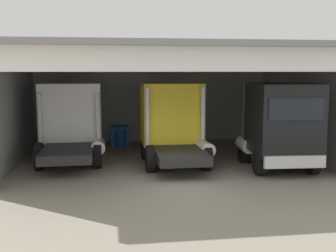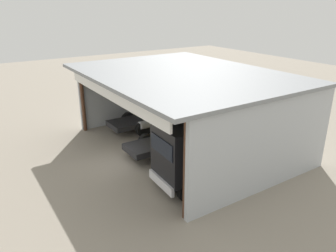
# 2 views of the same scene
# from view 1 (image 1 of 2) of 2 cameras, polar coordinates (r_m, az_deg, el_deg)

# --- Properties ---
(ground_plane) EXTENTS (80.00, 80.00, 0.00)m
(ground_plane) POSITION_cam_1_polar(r_m,az_deg,el_deg) (14.19, 1.90, -8.26)
(ground_plane) COLOR gray
(ground_plane) RESTS_ON ground
(workshop_shed) EXTENTS (13.41, 10.33, 4.83)m
(workshop_shed) POSITION_cam_1_polar(r_m,az_deg,el_deg) (19.03, -0.92, 6.12)
(workshop_shed) COLOR #ADB2B7
(workshop_shed) RESTS_ON ground
(truck_white_center_right_bay) EXTENTS (2.76, 5.21, 3.33)m
(truck_white_center_right_bay) POSITION_cam_1_polar(r_m,az_deg,el_deg) (18.45, -13.04, 0.75)
(truck_white_center_right_bay) COLOR white
(truck_white_center_right_bay) RESTS_ON ground
(truck_yellow_center_bay) EXTENTS (2.67, 4.83, 3.34)m
(truck_yellow_center_bay) POSITION_cam_1_polar(r_m,az_deg,el_deg) (17.55, 0.69, 0.57)
(truck_yellow_center_bay) COLOR yellow
(truck_yellow_center_bay) RESTS_ON ground
(truck_black_yard_outside) EXTENTS (2.58, 4.73, 3.39)m
(truck_black_yard_outside) POSITION_cam_1_polar(r_m,az_deg,el_deg) (16.71, 15.04, 0.22)
(truck_black_yard_outside) COLOR black
(truck_black_yard_outside) RESTS_ON ground
(oil_drum) EXTENTS (0.58, 0.58, 0.86)m
(oil_drum) POSITION_cam_1_polar(r_m,az_deg,el_deg) (21.63, -6.50, -1.62)
(oil_drum) COLOR #194CB2
(oil_drum) RESTS_ON ground
(tool_cart) EXTENTS (0.90, 0.60, 1.00)m
(tool_cart) POSITION_cam_1_polar(r_m,az_deg,el_deg) (21.82, -6.67, -1.35)
(tool_cart) COLOR #1E59A5
(tool_cart) RESTS_ON ground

